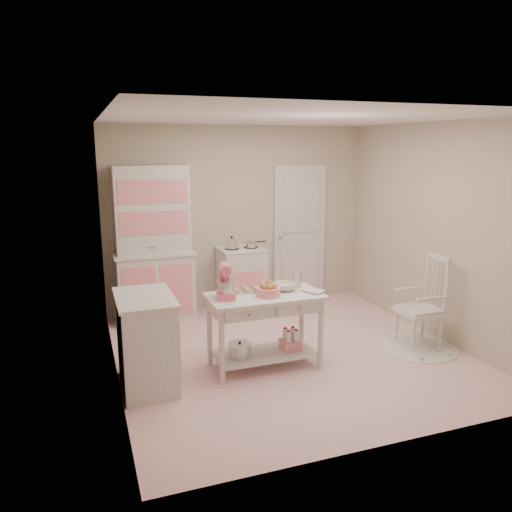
{
  "coord_description": "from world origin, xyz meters",
  "views": [
    {
      "loc": [
        -2.16,
        -4.87,
        2.32
      ],
      "look_at": [
        -0.31,
        0.28,
        1.1
      ],
      "focal_mm": 35.0,
      "sensor_mm": 36.0,
      "label": 1
    }
  ],
  "objects_px": {
    "stove": "(242,280)",
    "bread_basket": "(268,292)",
    "hutch": "(154,244)",
    "stand_mixer": "(225,282)",
    "work_table": "(265,331)",
    "rocking_chair": "(420,303)",
    "base_cabinet": "(146,342)"
  },
  "relations": [
    {
      "from": "stove",
      "to": "bread_basket",
      "type": "distance_m",
      "value": 1.94
    },
    {
      "from": "hutch",
      "to": "stand_mixer",
      "type": "height_order",
      "value": "hutch"
    },
    {
      "from": "stove",
      "to": "work_table",
      "type": "distance_m",
      "value": 1.86
    },
    {
      "from": "rocking_chair",
      "to": "bread_basket",
      "type": "distance_m",
      "value": 1.87
    },
    {
      "from": "rocking_chair",
      "to": "bread_basket",
      "type": "height_order",
      "value": "rocking_chair"
    },
    {
      "from": "hutch",
      "to": "stove",
      "type": "bearing_deg",
      "value": -2.39
    },
    {
      "from": "rocking_chair",
      "to": "bread_basket",
      "type": "bearing_deg",
      "value": -179.84
    },
    {
      "from": "stand_mixer",
      "to": "bread_basket",
      "type": "height_order",
      "value": "stand_mixer"
    },
    {
      "from": "base_cabinet",
      "to": "work_table",
      "type": "height_order",
      "value": "base_cabinet"
    },
    {
      "from": "hutch",
      "to": "stand_mixer",
      "type": "relative_size",
      "value": 6.12
    },
    {
      "from": "stove",
      "to": "rocking_chair",
      "type": "bearing_deg",
      "value": -52.17
    },
    {
      "from": "bread_basket",
      "to": "hutch",
      "type": "bearing_deg",
      "value": 114.59
    },
    {
      "from": "work_table",
      "to": "stand_mixer",
      "type": "distance_m",
      "value": 0.71
    },
    {
      "from": "stand_mixer",
      "to": "bread_basket",
      "type": "xyz_separation_m",
      "value": [
        0.44,
        -0.07,
        -0.12
      ]
    },
    {
      "from": "stove",
      "to": "rocking_chair",
      "type": "relative_size",
      "value": 0.84
    },
    {
      "from": "rocking_chair",
      "to": "work_table",
      "type": "relative_size",
      "value": 0.92
    },
    {
      "from": "hutch",
      "to": "stand_mixer",
      "type": "distance_m",
      "value": 1.91
    },
    {
      "from": "hutch",
      "to": "stove",
      "type": "height_order",
      "value": "hutch"
    },
    {
      "from": "hutch",
      "to": "base_cabinet",
      "type": "bearing_deg",
      "value": -101.16
    },
    {
      "from": "stand_mixer",
      "to": "work_table",
      "type": "bearing_deg",
      "value": 7.31
    },
    {
      "from": "stove",
      "to": "work_table",
      "type": "height_order",
      "value": "stove"
    },
    {
      "from": "hutch",
      "to": "rocking_chair",
      "type": "height_order",
      "value": "hutch"
    },
    {
      "from": "hutch",
      "to": "stove",
      "type": "xyz_separation_m",
      "value": [
        1.2,
        -0.05,
        -0.58
      ]
    },
    {
      "from": "work_table",
      "to": "stand_mixer",
      "type": "relative_size",
      "value": 3.53
    },
    {
      "from": "base_cabinet",
      "to": "rocking_chair",
      "type": "height_order",
      "value": "rocking_chair"
    },
    {
      "from": "stove",
      "to": "rocking_chair",
      "type": "xyz_separation_m",
      "value": [
        1.52,
        -1.96,
        0.09
      ]
    },
    {
      "from": "base_cabinet",
      "to": "work_table",
      "type": "xyz_separation_m",
      "value": [
        1.24,
        0.03,
        -0.06
      ]
    },
    {
      "from": "hutch",
      "to": "work_table",
      "type": "relative_size",
      "value": 1.73
    },
    {
      "from": "hutch",
      "to": "stand_mixer",
      "type": "bearing_deg",
      "value": -76.63
    },
    {
      "from": "rocking_chair",
      "to": "bread_basket",
      "type": "xyz_separation_m",
      "value": [
        -1.84,
        0.09,
        0.3
      ]
    },
    {
      "from": "rocking_chair",
      "to": "work_table",
      "type": "xyz_separation_m",
      "value": [
        -1.86,
        0.14,
        -0.15
      ]
    },
    {
      "from": "base_cabinet",
      "to": "bread_basket",
      "type": "height_order",
      "value": "base_cabinet"
    }
  ]
}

